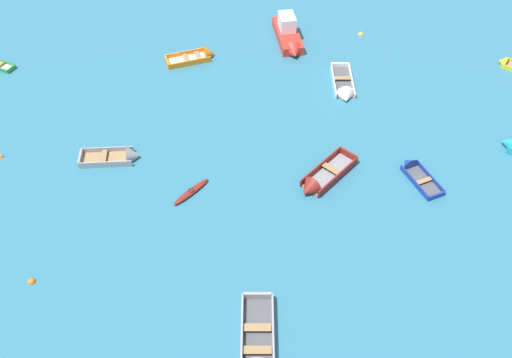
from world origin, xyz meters
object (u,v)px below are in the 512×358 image
Objects in this scene: rowboat_maroon_center at (318,182)px; rowboat_orange_near_left at (200,56)px; rowboat_yellow_outer_left at (510,65)px; rowboat_grey_outer_right at (122,157)px; mooring_buoy_midfield at (32,282)px; rowboat_deep_blue_far_left at (414,170)px; kayak_maroon_far_back at (191,192)px; mooring_buoy_between_boats_right at (361,35)px; mooring_buoy_far_field at (1,157)px; rowboat_grey_back_row_center at (257,355)px; rowboat_white_near_right at (344,91)px; motor_launch_red_midfield_right at (289,35)px.

rowboat_maroon_center reaches higher than rowboat_orange_near_left.
rowboat_yellow_outer_left is 0.79× the size of rowboat_grey_outer_right.
rowboat_grey_outer_right is at bearing 73.22° from mooring_buoy_midfield.
rowboat_maroon_center is 1.25× the size of rowboat_deep_blue_far_left.
kayak_maroon_far_back reaches higher than mooring_buoy_between_boats_right.
mooring_buoy_far_field is at bearing -135.06° from rowboat_orange_near_left.
rowboat_grey_back_row_center is 1.06× the size of rowboat_white_near_right.
rowboat_deep_blue_far_left is at bearing -60.64° from motor_launch_red_midfield_right.
rowboat_yellow_outer_left is 7.28× the size of mooring_buoy_between_boats_right.
rowboat_maroon_center is 12.46m from rowboat_grey_outer_right.
mooring_buoy_between_boats_right is at bearing 32.65° from mooring_buoy_far_field.
rowboat_orange_near_left is at bearing -158.77° from motor_launch_red_midfield_right.
rowboat_white_near_right is (10.78, -3.71, -0.01)m from rowboat_orange_near_left.
rowboat_deep_blue_far_left is at bearing -82.33° from mooring_buoy_between_boats_right.
mooring_buoy_between_boats_right is at bearing 76.05° from rowboat_grey_back_row_center.
rowboat_maroon_center is at bearing 74.56° from rowboat_grey_back_row_center.
rowboat_orange_near_left reaches higher than rowboat_deep_blue_far_left.
kayak_maroon_far_back is 8.47× the size of mooring_buoy_far_field.
mooring_buoy_between_boats_right is (11.47, 17.88, -0.13)m from kayak_maroon_far_back.
rowboat_deep_blue_far_left is (9.07, 12.70, -0.09)m from rowboat_grey_back_row_center.
mooring_buoy_midfield is at bearing -107.47° from rowboat_orange_near_left.
motor_launch_red_midfield_right is at bearing 71.19° from kayak_maroon_far_back.
rowboat_maroon_center reaches higher than rowboat_deep_blue_far_left.
rowboat_grey_back_row_center reaches higher than mooring_buoy_between_boats_right.
rowboat_deep_blue_far_left is (5.93, 1.36, -0.08)m from rowboat_maroon_center.
rowboat_grey_back_row_center is at bearing -126.31° from rowboat_yellow_outer_left.
mooring_buoy_midfield is (4.96, -9.16, 0.00)m from mooring_buoy_far_field.
rowboat_grey_back_row_center is at bearing -54.47° from rowboat_grey_outer_right.
rowboat_yellow_outer_left is 16.91m from motor_launch_red_midfield_right.
rowboat_maroon_center is 6.09m from rowboat_deep_blue_far_left.
rowboat_white_near_right reaches higher than rowboat_deep_blue_far_left.
motor_launch_red_midfield_right reaches higher than rowboat_orange_near_left.
rowboat_deep_blue_far_left is 22.98m from mooring_buoy_midfield.
mooring_buoy_midfield is at bearing -61.58° from mooring_buoy_far_field.
mooring_buoy_midfield is at bearing -127.80° from mooring_buoy_between_boats_right.
motor_launch_red_midfield_right is at bearing 60.36° from mooring_buoy_midfield.
motor_launch_red_midfield_right reaches higher than rowboat_grey_outer_right.
rowboat_orange_near_left is at bearing -162.48° from mooring_buoy_between_boats_right.
rowboat_yellow_outer_left is at bearing 34.72° from mooring_buoy_midfield.
motor_launch_red_midfield_right reaches higher than mooring_buoy_far_field.
motor_launch_red_midfield_right is (-16.73, 2.45, 0.44)m from rowboat_yellow_outer_left.
rowboat_white_near_right reaches higher than kayak_maroon_far_back.
mooring_buoy_between_boats_right is at bearing 160.73° from rowboat_yellow_outer_left.
mooring_buoy_far_field is (-11.43, -11.41, -0.20)m from rowboat_orange_near_left.
kayak_maroon_far_back is at bearing -108.81° from motor_launch_red_midfield_right.
motor_launch_red_midfield_right is at bearing 119.36° from rowboat_deep_blue_far_left.
rowboat_grey_outer_right is (-3.66, -11.25, 0.01)m from rowboat_orange_near_left.
rowboat_maroon_center is 9.35m from rowboat_white_near_right.
mooring_buoy_midfield is at bearing -135.66° from rowboat_white_near_right.
rowboat_deep_blue_far_left is 1.42× the size of kayak_maroon_far_back.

